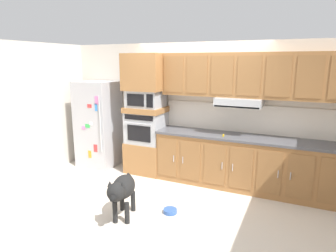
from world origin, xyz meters
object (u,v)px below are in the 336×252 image
Objects in this scene: built_in_oven at (146,127)px; microwave at (146,99)px; screwdriver at (224,135)px; dog_food_bowl at (170,211)px; refrigerator at (99,124)px; dog at (122,189)px.

microwave is at bearing -0.77° from built_in_oven.
microwave is 4.41× the size of screwdriver.
built_in_oven is at bearing 179.23° from microwave.
built_in_oven is at bearing 175.40° from screwdriver.
screwdriver reaches higher than dog_food_bowl.
built_in_oven reaches higher than dog_food_bowl.
refrigerator is at bearing 150.14° from dog_food_bowl.
refrigerator reaches higher than dog.
screwdriver reaches higher than dog.
dog_food_bowl is (1.12, -1.34, -0.87)m from built_in_oven.
built_in_oven is (1.10, 0.07, 0.02)m from refrigerator.
refrigerator is 8.80× the size of dog_food_bowl.
screwdriver is (2.66, -0.06, 0.05)m from refrigerator.
refrigerator is 2.69m from dog_food_bowl.
dog_food_bowl is at bearing -50.16° from built_in_oven.
microwave is 0.69× the size of dog.
microwave is 1.66m from screwdriver.
refrigerator reaches higher than microwave.
refrigerator is 2.44m from dog.
built_in_oven reaches higher than dog.
built_in_oven is 1.57m from screwdriver.
screwdriver is at bearing -4.60° from microwave.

